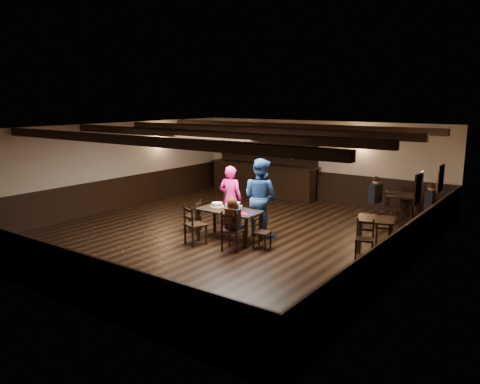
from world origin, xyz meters
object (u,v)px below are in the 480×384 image
Objects in this scene: dining_table at (229,213)px; woman_pink at (231,199)px; bar_counter at (264,175)px; chair_near_left at (192,222)px; cake at (217,205)px; chair_near_right at (231,228)px; man_blue at (260,197)px.

woman_pink is at bearing 124.74° from dining_table.
bar_counter is at bearing 114.17° from dining_table.
dining_table is at bearing 112.31° from woman_pink.
dining_table is at bearing 61.11° from chair_near_left.
chair_near_left is 0.97m from cake.
chair_near_left is 1.52m from woman_pink.
cake is at bearing 77.02° from woman_pink.
chair_near_left is (-0.46, -0.84, -0.12)m from dining_table.
woman_pink is 0.56m from cake.
woman_pink is 5.15× the size of cake.
chair_near_left is 2.84× the size of cake.
chair_near_right is at bearing 7.16° from chair_near_left.
cake is 0.08× the size of bar_counter.
bar_counter reaches higher than chair_near_right.
chair_near_left reaches higher than chair_near_right.
man_blue is at bearing 62.75° from dining_table.
dining_table is 0.93m from chair_near_right.
chair_near_right is 1.34m from cake.
woman_pink is at bearing 127.25° from chair_near_right.
bar_counter is (-1.85, 4.47, -0.14)m from woman_pink.
man_blue reaches higher than chair_near_right.
woman_pink is (-0.45, 0.65, 0.19)m from dining_table.
bar_counter is at bearing -51.43° from man_blue.
bar_counter reaches higher than chair_near_left.
man_blue reaches higher than chair_near_left.
woman_pink reaches higher than dining_table.
bar_counter reaches higher than dining_table.
chair_near_right reaches higher than dining_table.
dining_table is 0.81m from woman_pink.
cake is (-1.04, 0.80, 0.25)m from chair_near_right.
dining_table is 0.91× the size of woman_pink.
chair_near_left is at bearing -72.91° from bar_counter.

